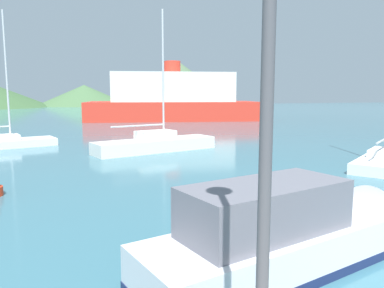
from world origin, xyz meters
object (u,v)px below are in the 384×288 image
(sailboat_inner, at_px, (3,142))
(sailboat_outer, at_px, (156,143))
(ferry_distant, at_px, (173,99))
(motorboat_near, at_px, (298,235))

(sailboat_inner, relative_size, sailboat_outer, 1.04)
(sailboat_outer, distance_m, ferry_distant, 28.58)
(motorboat_near, distance_m, sailboat_inner, 22.82)
(motorboat_near, distance_m, sailboat_outer, 16.27)
(motorboat_near, height_order, ferry_distant, ferry_distant)
(sailboat_outer, xyz_separation_m, ferry_distant, (9.09, 27.00, 2.31))
(sailboat_inner, distance_m, sailboat_outer, 10.53)
(motorboat_near, xyz_separation_m, ferry_distant, (10.03, 43.24, 2.19))
(motorboat_near, height_order, sailboat_outer, sailboat_outer)
(sailboat_inner, height_order, sailboat_outer, sailboat_inner)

